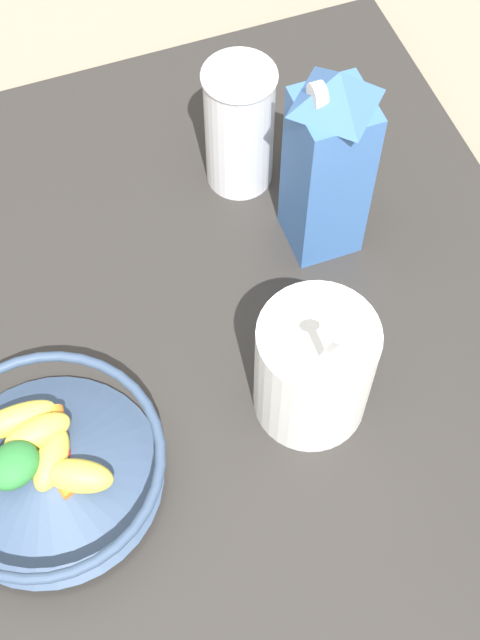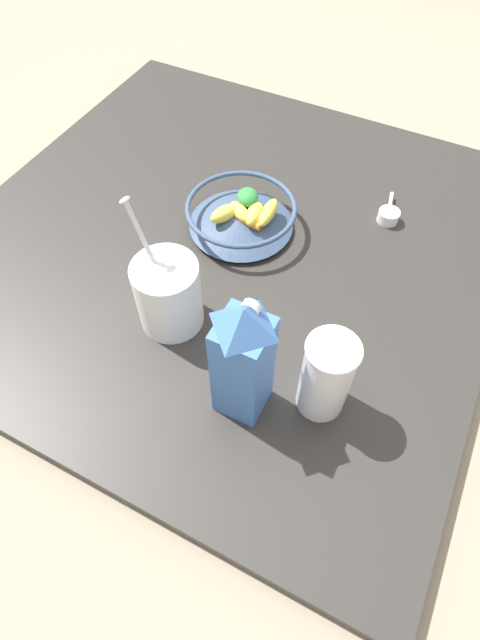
{
  "view_description": "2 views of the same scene",
  "coord_description": "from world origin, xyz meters",
  "px_view_note": "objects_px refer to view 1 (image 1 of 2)",
  "views": [
    {
      "loc": [
        0.32,
        0.03,
        0.84
      ],
      "look_at": [
        -0.09,
        0.18,
        0.08
      ],
      "focal_mm": 50.0,
      "sensor_mm": 36.0,
      "label": 1
    },
    {
      "loc": [
        -0.35,
        0.63,
        0.76
      ],
      "look_at": [
        -0.13,
        0.2,
        0.08
      ],
      "focal_mm": 28.0,
      "sensor_mm": 36.0,
      "label": 2
    }
  ],
  "objects_px": {
    "drinking_cup": "(239,126)",
    "milk_carton": "(328,162)",
    "fruit_bowl": "(46,466)",
    "yogurt_tub": "(314,366)"
  },
  "relations": [
    {
      "from": "yogurt_tub",
      "to": "drinking_cup",
      "type": "height_order",
      "value": "yogurt_tub"
    },
    {
      "from": "milk_carton",
      "to": "drinking_cup",
      "type": "relative_size",
      "value": 1.53
    },
    {
      "from": "fruit_bowl",
      "to": "yogurt_tub",
      "type": "relative_size",
      "value": 0.91
    },
    {
      "from": "milk_carton",
      "to": "drinking_cup",
      "type": "bearing_deg",
      "value": -153.75
    },
    {
      "from": "drinking_cup",
      "to": "milk_carton",
      "type": "bearing_deg",
      "value": 26.25
    },
    {
      "from": "milk_carton",
      "to": "yogurt_tub",
      "type": "bearing_deg",
      "value": -25.23
    },
    {
      "from": "fruit_bowl",
      "to": "milk_carton",
      "type": "distance_m",
      "value": 0.4
    },
    {
      "from": "fruit_bowl",
      "to": "drinking_cup",
      "type": "xyz_separation_m",
      "value": [
        -0.29,
        0.29,
        0.05
      ]
    },
    {
      "from": "yogurt_tub",
      "to": "drinking_cup",
      "type": "xyz_separation_m",
      "value": [
        -0.29,
        0.03,
        0.01
      ]
    },
    {
      "from": "fruit_bowl",
      "to": "milk_carton",
      "type": "bearing_deg",
      "value": 117.14
    }
  ]
}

